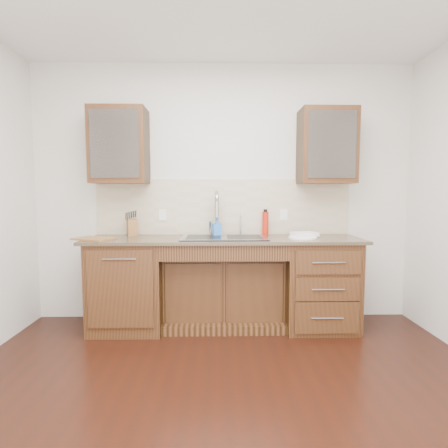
{
  "coord_description": "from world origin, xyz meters",
  "views": [
    {
      "loc": [
        -0.07,
        -2.01,
        1.35
      ],
      "look_at": [
        0.0,
        1.4,
        1.05
      ],
      "focal_mm": 28.0,
      "sensor_mm": 36.0,
      "label": 1
    }
  ],
  "objects_px": {
    "water_bottle": "(265,224)",
    "plate": "(303,238)",
    "knife_block": "(132,227)",
    "soap_bottle": "(217,227)",
    "cutting_board": "(94,239)"
  },
  "relations": [
    {
      "from": "soap_bottle",
      "to": "cutting_board",
      "type": "height_order",
      "value": "soap_bottle"
    },
    {
      "from": "water_bottle",
      "to": "plate",
      "type": "distance_m",
      "value": 0.45
    },
    {
      "from": "water_bottle",
      "to": "cutting_board",
      "type": "xyz_separation_m",
      "value": [
        -1.69,
        -0.32,
        -0.11
      ]
    },
    {
      "from": "soap_bottle",
      "to": "plate",
      "type": "relative_size",
      "value": 0.69
    },
    {
      "from": "soap_bottle",
      "to": "knife_block",
      "type": "relative_size",
      "value": 1.12
    },
    {
      "from": "water_bottle",
      "to": "knife_block",
      "type": "height_order",
      "value": "water_bottle"
    },
    {
      "from": "water_bottle",
      "to": "knife_block",
      "type": "xyz_separation_m",
      "value": [
        -1.4,
        -0.0,
        -0.04
      ]
    },
    {
      "from": "plate",
      "to": "cutting_board",
      "type": "height_order",
      "value": "same"
    },
    {
      "from": "plate",
      "to": "knife_block",
      "type": "relative_size",
      "value": 1.62
    },
    {
      "from": "plate",
      "to": "knife_block",
      "type": "bearing_deg",
      "value": 170.78
    },
    {
      "from": "water_bottle",
      "to": "plate",
      "type": "relative_size",
      "value": 0.88
    },
    {
      "from": "water_bottle",
      "to": "soap_bottle",
      "type": "bearing_deg",
      "value": -172.24
    },
    {
      "from": "plate",
      "to": "cutting_board",
      "type": "bearing_deg",
      "value": -178.92
    },
    {
      "from": "plate",
      "to": "water_bottle",
      "type": "bearing_deg",
      "value": 139.34
    },
    {
      "from": "cutting_board",
      "to": "water_bottle",
      "type": "bearing_deg",
      "value": 10.71
    }
  ]
}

